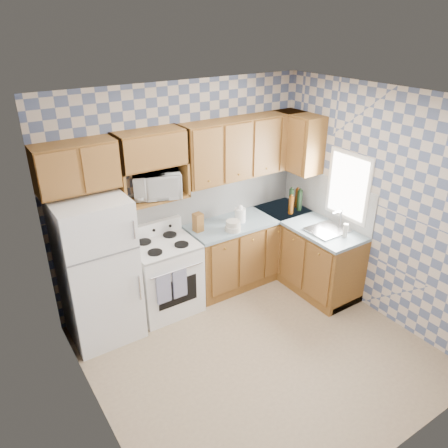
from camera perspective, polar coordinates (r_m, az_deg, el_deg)
The scene contains 30 objects.
floor at distance 5.03m, azimuth 4.41°, elevation -16.28°, with size 3.40×3.40×0.00m, color #876E54.
back_wall at distance 5.47m, azimuth -5.36°, elevation 4.05°, with size 3.40×0.02×2.70m, color slate.
right_wall at distance 5.38m, azimuth 19.45°, elevation 2.26°, with size 0.02×3.20×2.70m, color slate.
backsplash_back at distance 5.70m, azimuth -1.71°, elevation 3.45°, with size 2.60×0.01×0.56m, color white.
backsplash_right at distance 5.90m, azimuth 13.17°, elevation 3.55°, with size 0.01×1.60×0.56m, color white.
refrigerator at distance 4.98m, azimuth -16.19°, elevation -5.82°, with size 0.75×0.70×1.68m, color white.
stove_body at distance 5.43m, azimuth -7.71°, elevation -6.92°, with size 0.76×0.65×0.90m, color white.
cooktop at distance 5.20m, azimuth -8.00°, elevation -2.70°, with size 0.76×0.65×0.03m, color silver.
backguard at distance 5.38m, azimuth -9.35°, elevation -0.63°, with size 0.76×0.08×0.17m, color white.
dish_towel_left at distance 5.05m, azimuth -7.88°, elevation -8.38°, with size 0.17×0.03×0.37m, color navy.
dish_towel_right at distance 5.13m, azimuth -5.79°, elevation -7.71°, with size 0.17×0.03×0.37m, color navy.
base_cabinets_back at distance 6.03m, azimuth 3.28°, elevation -3.28°, with size 1.75×0.60×0.88m, color brown.
base_cabinets_right at distance 6.03m, azimuth 10.52°, elevation -3.69°, with size 0.60×1.60×0.88m, color brown.
countertop_back at distance 5.82m, azimuth 3.42°, elevation 0.67°, with size 1.77×0.63×0.04m, color slate.
countertop_right at distance 5.82m, azimuth 10.85°, elevation 0.24°, with size 0.63×1.60×0.04m, color slate.
upper_cabinets_back at distance 5.59m, azimuth 2.81°, elevation 10.04°, with size 1.75×0.33×0.74m, color brown.
upper_cabinets_fridge at distance 4.68m, azimuth -18.78°, elevation 7.07°, with size 0.82×0.33×0.50m, color brown.
upper_cabinets_right at distance 5.89m, azimuth 9.59°, elevation 10.53°, with size 0.33×0.70×0.74m, color brown.
microwave_shelf at distance 5.11m, azimuth -9.15°, elevation 3.26°, with size 0.80×0.33×0.03m, color brown.
microwave at distance 5.08m, azimuth -8.82°, elevation 5.14°, with size 0.54×0.36×0.30m, color white.
sink at distance 5.60m, azimuth 13.35°, elevation -0.81°, with size 0.48×0.40×0.03m, color #B7B7BC.
window at distance 5.59m, azimuth 15.94°, elevation 4.74°, with size 0.02×0.66×0.86m, color white.
bottle_0 at distance 6.02m, azimuth 8.76°, elevation 3.13°, with size 0.07×0.07×0.31m, color black.
bottle_1 at distance 6.05m, azimuth 9.84°, elevation 3.05°, with size 0.07×0.07×0.29m, color black.
bottle_2 at distance 6.15m, azimuth 9.55°, elevation 3.36°, with size 0.07×0.07×0.27m, color #532A09.
bottle_3 at distance 5.94m, azimuth 8.74°, elevation 2.46°, with size 0.07×0.07×0.25m, color #532A09.
knife_block at distance 5.40m, azimuth -3.42°, elevation 0.22°, with size 0.11×0.11×0.24m, color brown.
electric_kettle at distance 5.65m, azimuth 2.12°, elevation 1.16°, with size 0.14×0.14×0.18m, color white.
food_containers at distance 5.42m, azimuth 1.20°, elevation -0.23°, with size 0.20×0.20×0.13m, color beige, non-canonical shape.
soap_bottle at distance 5.46m, azimuth 15.57°, elevation -0.81°, with size 0.06×0.06×0.17m, color beige.
Camera 1 is at (-2.36, -2.90, 3.36)m, focal length 35.00 mm.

